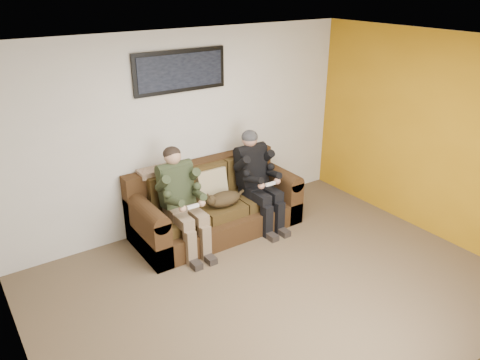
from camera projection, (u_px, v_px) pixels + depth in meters
floor at (293, 302)px, 4.96m from camera, size 5.00×5.00×0.00m
ceiling at (307, 51)px, 3.91m from camera, size 5.00×5.00×0.00m
wall_back at (186, 132)px, 6.14m from camera, size 5.00×0.00×5.00m
wall_left at (16, 280)px, 3.15m from camera, size 0.00×4.50×4.50m
wall_right at (454, 143)px, 5.72m from camera, size 0.00×4.50×4.50m
accent_wall_right at (454, 143)px, 5.72m from camera, size 0.00×4.50×4.50m
sofa at (214, 206)px, 6.28m from camera, size 2.21×0.96×0.91m
throw_pillow at (212, 184)px, 6.19m from camera, size 0.42×0.20×0.42m
throw_blanket at (156, 171)px, 5.91m from camera, size 0.45×0.22×0.08m
person_left at (181, 195)px, 5.69m from camera, size 0.51×0.87×1.30m
person_right at (256, 174)px, 6.27m from camera, size 0.51×0.86×1.31m
cat at (223, 199)px, 6.01m from camera, size 0.66×0.26×0.24m
framed_poster at (180, 71)px, 5.76m from camera, size 1.25×0.05×0.52m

